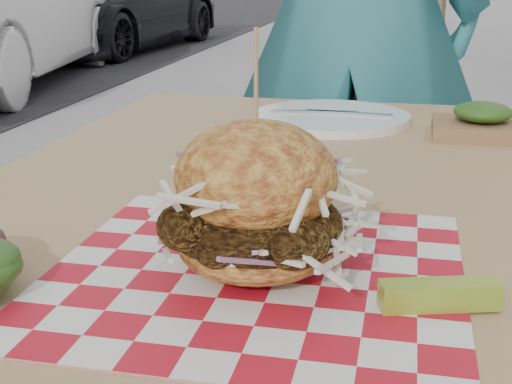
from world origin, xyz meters
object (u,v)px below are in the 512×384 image
diner (356,1)px  car_dark (114,3)px  patio_chair (367,142)px  sandwich (256,208)px  patio_table (292,251)px

diner → car_dark: diner is taller
car_dark → patio_chair: size_ratio=4.00×
diner → sandwich: size_ratio=8.73×
sandwich → diner: bearing=91.0°
car_dark → sandwich: car_dark is taller
diner → car_dark: bearing=-61.5°
diner → patio_chair: bearing=-128.0°
patio_table → sandwich: sandwich is taller
diner → car_dark: 7.36m
patio_table → sandwich: size_ratio=5.69×
patio_table → patio_chair: bearing=88.5°
patio_table → sandwich: 0.28m
patio_table → patio_chair: patio_chair is taller
car_dark → patio_table: size_ratio=3.17×
diner → patio_chair: diner is taller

